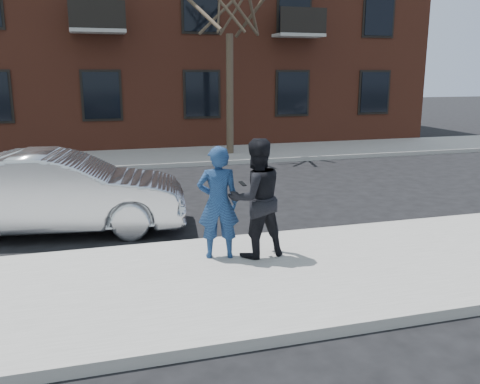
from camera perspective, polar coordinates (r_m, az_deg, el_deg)
name	(u,v)px	position (r m, az deg, el deg)	size (l,w,h in m)	color
ground	(126,292)	(7.48, -12.66, -10.88)	(100.00, 100.00, 0.00)	black
near_sidewalk	(127,294)	(7.22, -12.56, -11.13)	(50.00, 3.50, 0.15)	gray
near_curb	(120,251)	(8.90, -13.37, -6.45)	(50.00, 0.10, 0.15)	#999691
far_sidewalk	(104,160)	(18.33, -15.06, 3.53)	(50.00, 3.50, 0.15)	gray
far_curb	(105,169)	(16.56, -14.90, 2.54)	(50.00, 0.10, 0.15)	#999691
apartment_building	(137,2)	(25.14, -11.54, 20.14)	(24.30, 10.30, 12.30)	brown
silver_sedan	(60,193)	(10.31, -19.59, -0.06)	(1.66, 4.75, 1.57)	#B7BABF
man_hoodie	(218,203)	(7.92, -2.48, -1.20)	(0.72, 0.56, 1.79)	navy
man_peacoat	(256,198)	(7.97, 1.80, -0.71)	(1.01, 0.84, 1.89)	black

